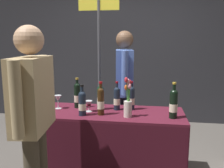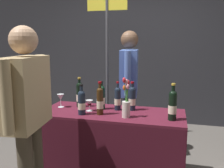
{
  "view_description": "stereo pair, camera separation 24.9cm",
  "coord_description": "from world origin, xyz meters",
  "px_view_note": "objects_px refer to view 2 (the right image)",
  "views": [
    {
      "loc": [
        0.37,
        -2.43,
        1.46
      ],
      "look_at": [
        0.0,
        0.0,
        1.03
      ],
      "focal_mm": 38.66,
      "sensor_mm": 36.0,
      "label": 1
    },
    {
      "loc": [
        0.61,
        -2.38,
        1.46
      ],
      "look_at": [
        0.0,
        0.0,
        1.03
      ],
      "focal_mm": 38.66,
      "sensor_mm": 36.0,
      "label": 2
    }
  ],
  "objects_px": {
    "tasting_table": "(112,133)",
    "wine_glass_mid": "(61,98)",
    "vendor_presenter": "(129,81)",
    "taster_foreground_right": "(28,107)",
    "featured_wine_bottle": "(102,97)",
    "display_bottle_0": "(82,102)",
    "wine_glass_near_vendor": "(89,103)",
    "booth_signpost": "(107,52)",
    "flower_vase": "(126,103)"
  },
  "relations": [
    {
      "from": "wine_glass_near_vendor",
      "to": "vendor_presenter",
      "type": "xyz_separation_m",
      "value": [
        0.31,
        0.64,
        0.15
      ]
    },
    {
      "from": "display_bottle_0",
      "to": "wine_glass_near_vendor",
      "type": "relative_size",
      "value": 2.66
    },
    {
      "from": "wine_glass_near_vendor",
      "to": "vendor_presenter",
      "type": "bearing_deg",
      "value": 63.89
    },
    {
      "from": "display_bottle_0",
      "to": "booth_signpost",
      "type": "bearing_deg",
      "value": 93.94
    },
    {
      "from": "display_bottle_0",
      "to": "vendor_presenter",
      "type": "bearing_deg",
      "value": 65.99
    },
    {
      "from": "booth_signpost",
      "to": "wine_glass_near_vendor",
      "type": "bearing_deg",
      "value": -83.98
    },
    {
      "from": "tasting_table",
      "to": "wine_glass_near_vendor",
      "type": "relative_size",
      "value": 12.75
    },
    {
      "from": "vendor_presenter",
      "to": "booth_signpost",
      "type": "relative_size",
      "value": 0.76
    },
    {
      "from": "display_bottle_0",
      "to": "wine_glass_near_vendor",
      "type": "bearing_deg",
      "value": 76.57
    },
    {
      "from": "tasting_table",
      "to": "taster_foreground_right",
      "type": "relative_size",
      "value": 0.95
    },
    {
      "from": "tasting_table",
      "to": "flower_vase",
      "type": "height_order",
      "value": "flower_vase"
    },
    {
      "from": "booth_signpost",
      "to": "tasting_table",
      "type": "bearing_deg",
      "value": -72.1
    },
    {
      "from": "tasting_table",
      "to": "wine_glass_mid",
      "type": "distance_m",
      "value": 0.7
    },
    {
      "from": "featured_wine_bottle",
      "to": "wine_glass_mid",
      "type": "xyz_separation_m",
      "value": [
        -0.47,
        -0.04,
        -0.02
      ]
    },
    {
      "from": "tasting_table",
      "to": "wine_glass_mid",
      "type": "height_order",
      "value": "wine_glass_mid"
    },
    {
      "from": "booth_signpost",
      "to": "taster_foreground_right",
      "type": "bearing_deg",
      "value": -94.01
    },
    {
      "from": "taster_foreground_right",
      "to": "tasting_table",
      "type": "bearing_deg",
      "value": -39.81
    },
    {
      "from": "wine_glass_mid",
      "to": "booth_signpost",
      "type": "bearing_deg",
      "value": 77.49
    },
    {
      "from": "tasting_table",
      "to": "wine_glass_mid",
      "type": "bearing_deg",
      "value": 176.11
    },
    {
      "from": "display_bottle_0",
      "to": "wine_glass_near_vendor",
      "type": "height_order",
      "value": "display_bottle_0"
    },
    {
      "from": "featured_wine_bottle",
      "to": "booth_signpost",
      "type": "distance_m",
      "value": 1.16
    },
    {
      "from": "tasting_table",
      "to": "booth_signpost",
      "type": "bearing_deg",
      "value": 107.9
    },
    {
      "from": "wine_glass_near_vendor",
      "to": "booth_signpost",
      "type": "relative_size",
      "value": 0.06
    },
    {
      "from": "featured_wine_bottle",
      "to": "tasting_table",
      "type": "bearing_deg",
      "value": -30.19
    },
    {
      "from": "vendor_presenter",
      "to": "wine_glass_near_vendor",
      "type": "bearing_deg",
      "value": -32.89
    },
    {
      "from": "flower_vase",
      "to": "booth_signpost",
      "type": "xyz_separation_m",
      "value": [
        -0.55,
        1.28,
        0.43
      ]
    },
    {
      "from": "tasting_table",
      "to": "wine_glass_near_vendor",
      "type": "distance_m",
      "value": 0.4
    },
    {
      "from": "vendor_presenter",
      "to": "tasting_table",
      "type": "bearing_deg",
      "value": -12.97
    },
    {
      "from": "vendor_presenter",
      "to": "taster_foreground_right",
      "type": "height_order",
      "value": "vendor_presenter"
    },
    {
      "from": "tasting_table",
      "to": "vendor_presenter",
      "type": "xyz_separation_m",
      "value": [
        0.07,
        0.62,
        0.47
      ]
    },
    {
      "from": "flower_vase",
      "to": "tasting_table",
      "type": "bearing_deg",
      "value": 141.37
    },
    {
      "from": "wine_glass_mid",
      "to": "flower_vase",
      "type": "xyz_separation_m",
      "value": [
        0.79,
        -0.18,
        0.03
      ]
    },
    {
      "from": "taster_foreground_right",
      "to": "display_bottle_0",
      "type": "bearing_deg",
      "value": -26.68
    },
    {
      "from": "featured_wine_bottle",
      "to": "display_bottle_0",
      "type": "xyz_separation_m",
      "value": [
        -0.14,
        -0.24,
        -0.01
      ]
    },
    {
      "from": "display_bottle_0",
      "to": "wine_glass_mid",
      "type": "relative_size",
      "value": 2.08
    },
    {
      "from": "flower_vase",
      "to": "taster_foreground_right",
      "type": "height_order",
      "value": "taster_foreground_right"
    },
    {
      "from": "featured_wine_bottle",
      "to": "wine_glass_near_vendor",
      "type": "relative_size",
      "value": 2.66
    },
    {
      "from": "wine_glass_near_vendor",
      "to": "taster_foreground_right",
      "type": "relative_size",
      "value": 0.07
    },
    {
      "from": "tasting_table",
      "to": "featured_wine_bottle",
      "type": "distance_m",
      "value": 0.4
    },
    {
      "from": "featured_wine_bottle",
      "to": "taster_foreground_right",
      "type": "height_order",
      "value": "taster_foreground_right"
    },
    {
      "from": "featured_wine_bottle",
      "to": "display_bottle_0",
      "type": "relative_size",
      "value": 1.0
    },
    {
      "from": "flower_vase",
      "to": "booth_signpost",
      "type": "bearing_deg",
      "value": 113.11
    },
    {
      "from": "taster_foreground_right",
      "to": "featured_wine_bottle",
      "type": "bearing_deg",
      "value": -29.64
    },
    {
      "from": "featured_wine_bottle",
      "to": "wine_glass_mid",
      "type": "height_order",
      "value": "featured_wine_bottle"
    },
    {
      "from": "display_bottle_0",
      "to": "vendor_presenter",
      "type": "height_order",
      "value": "vendor_presenter"
    },
    {
      "from": "tasting_table",
      "to": "wine_glass_near_vendor",
      "type": "bearing_deg",
      "value": -175.23
    },
    {
      "from": "tasting_table",
      "to": "flower_vase",
      "type": "distance_m",
      "value": 0.44
    },
    {
      "from": "flower_vase",
      "to": "booth_signpost",
      "type": "height_order",
      "value": "booth_signpost"
    },
    {
      "from": "vendor_presenter",
      "to": "booth_signpost",
      "type": "distance_m",
      "value": 0.76
    },
    {
      "from": "booth_signpost",
      "to": "vendor_presenter",
      "type": "bearing_deg",
      "value": -50.22
    }
  ]
}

